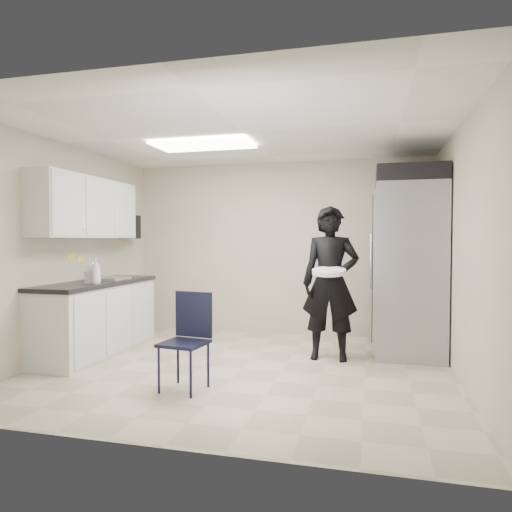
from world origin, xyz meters
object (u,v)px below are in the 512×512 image
(folding_chair, at_px, (184,343))
(man_tuxedo, at_px, (330,283))
(lower_counter, at_px, (97,319))
(commercial_fridge, at_px, (408,269))

(folding_chair, xyz_separation_m, man_tuxedo, (1.24, 1.47, 0.47))
(folding_chair, bearing_deg, lower_counter, 154.73)
(lower_counter, xyz_separation_m, man_tuxedo, (2.86, 0.43, 0.48))
(lower_counter, relative_size, folding_chair, 2.13)
(folding_chair, distance_m, man_tuxedo, 1.98)
(commercial_fridge, height_order, man_tuxedo, commercial_fridge)
(lower_counter, distance_m, commercial_fridge, 3.98)
(folding_chair, height_order, man_tuxedo, man_tuxedo)
(commercial_fridge, xyz_separation_m, man_tuxedo, (-0.92, -0.64, -0.14))
(man_tuxedo, bearing_deg, commercial_fridge, 34.04)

